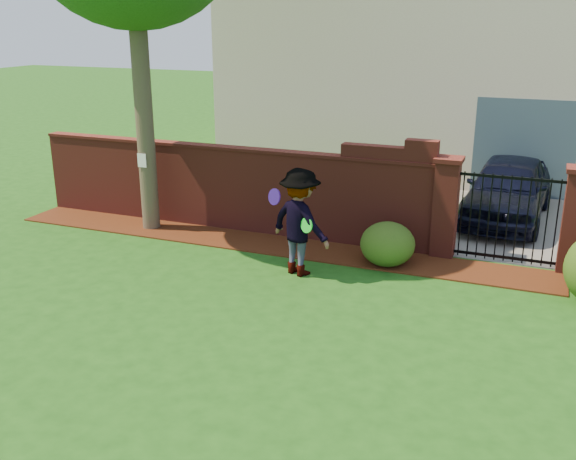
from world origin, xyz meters
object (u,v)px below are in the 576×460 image
at_px(car, 506,192).
at_px(man, 298,223).
at_px(frisbee_purple, 274,197).
at_px(frisbee_green, 307,225).

relative_size(car, man, 2.16).
xyz_separation_m(frisbee_purple, frisbee_green, (0.71, -0.31, -0.34)).
bearing_deg(frisbee_purple, frisbee_green, -23.66).
bearing_deg(man, frisbee_purple, 10.64).
distance_m(frisbee_purple, frisbee_green, 0.85).
distance_m(car, frisbee_purple, 5.67).
bearing_deg(man, car, -102.62).
height_order(man, frisbee_green, man).
relative_size(car, frisbee_green, 15.66).
distance_m(car, frisbee_green, 5.48).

